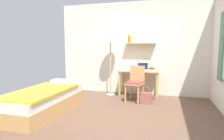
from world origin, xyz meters
TOP-DOWN VIEW (x-y plane):
  - ground_plane at (0.00, 0.00)m, footprint 5.28×5.28m
  - wall_back at (0.00, 2.02)m, footprint 4.40×0.27m
  - bed at (-1.52, -0.05)m, footprint 0.85×1.97m
  - desk at (0.18, 1.70)m, footprint 1.06×0.52m
  - desk_chair at (0.16, 1.22)m, footprint 0.48×0.48m
  - standing_lamp at (-0.60, 1.64)m, footprint 0.43×0.43m
  - laptop at (0.27, 1.73)m, footprint 0.31×0.23m
  - water_bottle at (-0.21, 1.64)m, footprint 0.06×0.06m
  - book_stack at (0.51, 1.75)m, footprint 0.19×0.25m
  - handbag at (0.44, 1.05)m, footprint 0.27×0.11m

SIDE VIEW (x-z plane):
  - ground_plane at x=0.00m, z-range 0.00..0.00m
  - handbag at x=0.44m, z-range -0.06..0.36m
  - bed at x=-1.52m, z-range -0.03..0.51m
  - desk_chair at x=0.16m, z-range 0.05..0.93m
  - desk at x=0.18m, z-range 0.22..0.94m
  - book_stack at x=0.51m, z-range 0.72..0.82m
  - laptop at x=0.27m, z-range 0.67..0.88m
  - water_bottle at x=-0.21m, z-range 0.72..0.96m
  - wall_back at x=0.00m, z-range 0.00..2.60m
  - standing_lamp at x=-0.60m, z-range 0.66..2.35m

